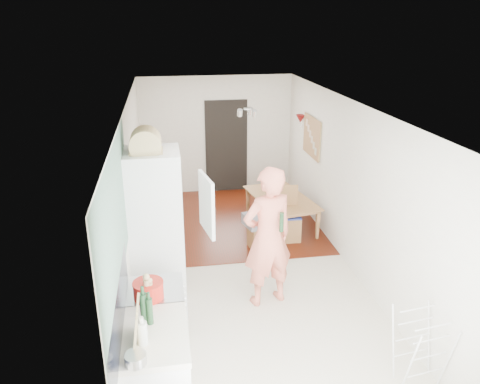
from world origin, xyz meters
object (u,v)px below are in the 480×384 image
object	(u,v)px
person	(268,225)
dining_table	(282,213)
stool	(259,237)
drying_rack	(420,350)
dining_chair	(288,215)

from	to	relation	value
person	dining_table	bearing A→B (deg)	-124.47
person	dining_table	distance (m)	2.63
dining_table	stool	world-z (taller)	dining_table
dining_table	drying_rack	world-z (taller)	drying_rack
person	drying_rack	size ratio (longest dim) A/B	2.72
person	dining_chair	xyz separation A→B (m)	(0.76, 1.77, -0.66)
stool	drying_rack	bearing A→B (deg)	-72.78
dining_table	person	bearing A→B (deg)	150.56
stool	person	bearing A→B (deg)	-97.79
person	drying_rack	bearing A→B (deg)	109.81
dining_chair	drying_rack	size ratio (longest dim) A/B	1.12
person	dining_chair	world-z (taller)	person
person	dining_chair	size ratio (longest dim) A/B	2.43
dining_table	dining_chair	xyz separation A→B (m)	(-0.05, -0.57, 0.22)
person	drying_rack	world-z (taller)	person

